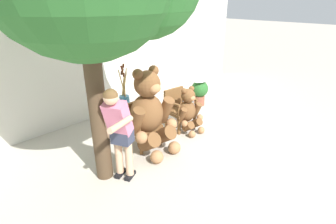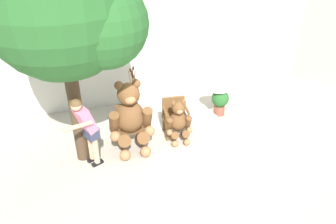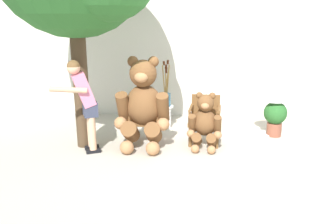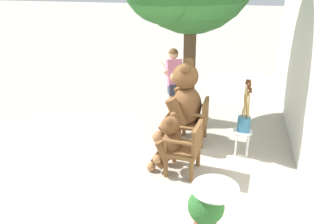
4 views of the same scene
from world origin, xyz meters
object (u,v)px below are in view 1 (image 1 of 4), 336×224
(wooden_chair_left, at_px, (141,123))
(teddy_bear_small, at_px, (189,110))
(white_stool, at_px, (125,111))
(wooden_chair_right, at_px, (179,108))
(person_visitor, at_px, (119,128))
(teddy_bear_large, at_px, (150,112))
(brush_bucket, at_px, (124,98))
(potted_plant, at_px, (200,91))
(round_side_table, at_px, (196,89))

(wooden_chair_left, relative_size, teddy_bear_small, 0.87)
(teddy_bear_small, relative_size, white_stool, 2.15)
(wooden_chair_left, xyz_separation_m, wooden_chair_right, (1.08, -0.00, 0.00))
(person_visitor, bearing_deg, teddy_bear_large, 20.36)
(teddy_bear_small, distance_m, brush_bucket, 1.41)
(wooden_chair_left, bearing_deg, potted_plant, 10.89)
(white_stool, bearing_deg, brush_bucket, 47.77)
(brush_bucket, bearing_deg, white_stool, -132.23)
(wooden_chair_left, relative_size, potted_plant, 1.26)
(wooden_chair_right, relative_size, white_stool, 1.87)
(teddy_bear_large, distance_m, white_stool, 1.25)
(white_stool, relative_size, round_side_table, 0.64)
(teddy_bear_small, bearing_deg, brush_bucket, 123.62)
(person_visitor, relative_size, white_stool, 3.39)
(wooden_chair_left, distance_m, white_stool, 0.92)
(teddy_bear_large, bearing_deg, potted_plant, 16.77)
(white_stool, relative_size, brush_bucket, 0.48)
(teddy_bear_small, bearing_deg, person_visitor, -171.05)
(teddy_bear_small, distance_m, round_side_table, 1.59)
(teddy_bear_small, distance_m, white_stool, 1.41)
(brush_bucket, xyz_separation_m, round_side_table, (2.12, -0.31, -0.22))
(teddy_bear_large, xyz_separation_m, person_visitor, (-0.92, -0.34, 0.15))
(wooden_chair_right, bearing_deg, white_stool, 132.23)
(brush_bucket, bearing_deg, teddy_bear_small, -56.38)
(white_stool, xyz_separation_m, brush_bucket, (0.00, 0.00, 0.31))
(wooden_chair_right, relative_size, brush_bucket, 0.91)
(teddy_bear_large, distance_m, person_visitor, 0.99)
(white_stool, height_order, brush_bucket, brush_bucket)
(wooden_chair_left, height_order, teddy_bear_small, teddy_bear_small)
(white_stool, distance_m, brush_bucket, 0.31)
(wooden_chair_left, height_order, wooden_chair_right, same)
(brush_bucket, bearing_deg, person_visitor, -129.29)
(teddy_bear_large, xyz_separation_m, brush_bucket, (0.29, 1.14, -0.11))
(potted_plant, bearing_deg, wooden_chair_right, -160.98)
(wooden_chair_right, height_order, teddy_bear_large, teddy_bear_large)
(teddy_bear_small, bearing_deg, wooden_chair_left, 164.54)
(teddy_bear_large, distance_m, brush_bucket, 1.18)
(person_visitor, height_order, white_stool, person_visitor)
(wooden_chair_left, relative_size, brush_bucket, 0.91)
(wooden_chair_right, distance_m, person_visitor, 2.14)
(white_stool, bearing_deg, wooden_chair_left, -108.20)
(brush_bucket, relative_size, potted_plant, 1.40)
(teddy_bear_small, bearing_deg, teddy_bear_large, 178.51)
(wooden_chair_right, bearing_deg, teddy_bear_large, -166.13)
(wooden_chair_left, bearing_deg, white_stool, 71.80)
(wooden_chair_right, xyz_separation_m, person_visitor, (-2.00, -0.61, 0.46))
(teddy_bear_large, bearing_deg, white_stool, 75.71)
(teddy_bear_large, xyz_separation_m, teddy_bear_small, (1.07, -0.03, -0.29))
(teddy_bear_small, xyz_separation_m, white_stool, (-0.78, 1.17, -0.13))
(teddy_bear_small, xyz_separation_m, person_visitor, (-1.99, -0.31, 0.44))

